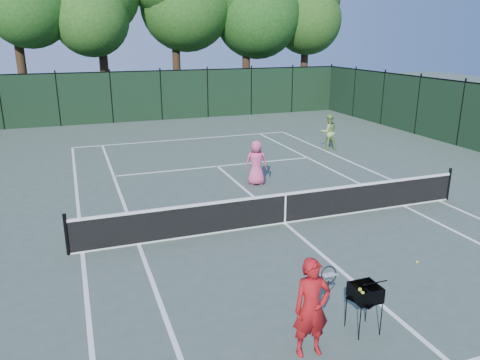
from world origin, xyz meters
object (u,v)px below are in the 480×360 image
object	(u,v)px
coach	(312,308)
player_pink	(256,163)
loose_ball_midcourt	(417,262)
player_green	(328,132)
ball_hopper	(365,293)

from	to	relation	value
coach	player_pink	distance (m)	9.30
player_pink	loose_ball_midcourt	size ratio (longest dim) A/B	23.71
player_green	player_pink	bearing A→B (deg)	41.83
coach	loose_ball_midcourt	xyz separation A→B (m)	(3.90, 2.00, -0.83)
player_pink	ball_hopper	distance (m)	8.82
player_green	ball_hopper	xyz separation A→B (m)	(-6.57, -12.52, -0.06)
player_pink	player_green	bearing A→B (deg)	-124.02
ball_hopper	loose_ball_midcourt	distance (m)	3.33
coach	ball_hopper	xyz separation A→B (m)	(1.19, 0.22, -0.09)
player_pink	player_green	world-z (taller)	player_green
player_green	loose_ball_midcourt	bearing A→B (deg)	75.43
player_green	ball_hopper	distance (m)	14.14
ball_hopper	player_green	bearing A→B (deg)	40.16
coach	ball_hopper	size ratio (longest dim) A/B	1.88
coach	player_pink	world-z (taller)	coach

